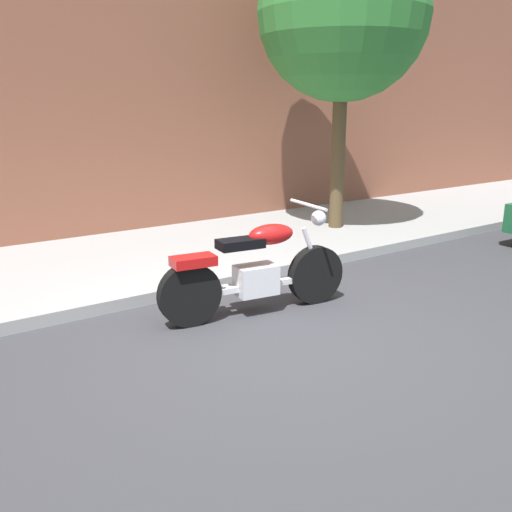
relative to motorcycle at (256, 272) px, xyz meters
The scene contains 4 objects.
ground_plane 0.77m from the motorcycle, 107.03° to the right, with size 60.00×60.00×0.00m, color #38383D.
sidewalk 2.54m from the motorcycle, 94.14° to the left, with size 25.04×3.21×0.14m, color #9B9B9B.
motorcycle is the anchor object (origin of this frame).
street_tree 5.07m from the motorcycle, 34.95° to the left, with size 2.74×2.74×4.95m.
Camera 1 is at (-3.09, -4.09, 2.20)m, focal length 39.26 mm.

